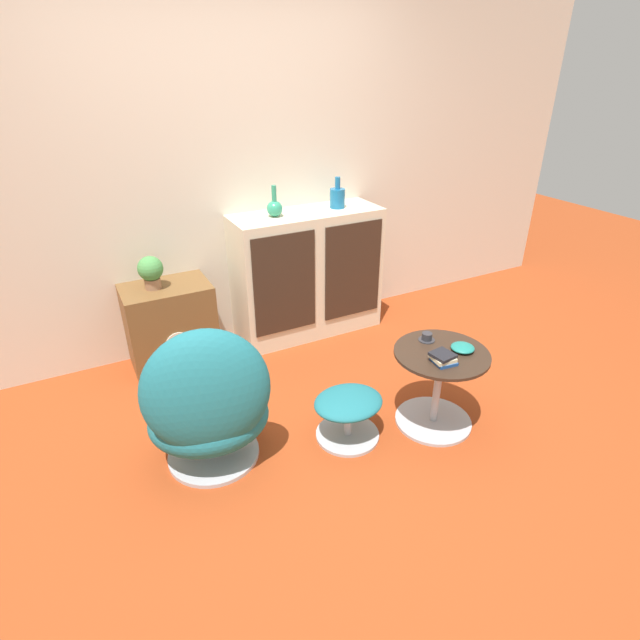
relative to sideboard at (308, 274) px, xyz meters
name	(u,v)px	position (x,y,z in m)	size (l,w,h in m)	color
ground_plane	(332,447)	(-0.51, -1.32, -0.49)	(12.00, 12.00, 0.00)	#9E3D19
wall_back	(226,169)	(-0.51, 0.24, 0.81)	(6.40, 0.06, 2.60)	beige
sideboard	(308,274)	(0.00, 0.00, 0.00)	(1.15, 0.42, 0.98)	beige
tv_console	(171,325)	(-1.08, 0.01, -0.19)	(0.59, 0.40, 0.61)	brown
egg_chair	(208,406)	(-1.14, -1.13, -0.11)	(0.74, 0.70, 0.86)	#B7B7BC
ottoman	(348,409)	(-0.39, -1.28, -0.29)	(0.41, 0.37, 0.29)	#B7B7BC
coffee_table	(438,385)	(0.14, -1.42, -0.22)	(0.55, 0.55, 0.50)	#B7B7BC
vase_leftmost	(275,207)	(-0.25, 0.00, 0.56)	(0.11, 0.11, 0.22)	#2D8E6B
vase_inner_left	(337,197)	(0.26, 0.00, 0.57)	(0.11, 0.11, 0.23)	#196699
potted_plant	(151,271)	(-1.16, 0.01, 0.24)	(0.17, 0.17, 0.23)	#996B4C
teacup	(427,337)	(0.15, -1.27, 0.03)	(0.10, 0.10, 0.05)	#2D2D33
book_stack	(443,358)	(0.08, -1.50, 0.04)	(0.13, 0.13, 0.06)	#1E478C
bowl	(463,348)	(0.26, -1.46, 0.03)	(0.13, 0.13, 0.04)	#1E7A70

